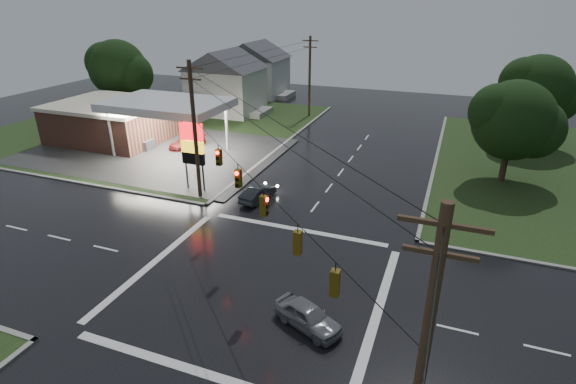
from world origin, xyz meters
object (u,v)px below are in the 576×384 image
(tree_ne_far, at_px, (539,90))
(car_north, at_px, (258,193))
(gas_station, at_px, (121,119))
(tree_nw_behind, at_px, (119,69))
(utility_pole_nw, at_px, (195,130))
(utility_pole_n, at_px, (310,76))
(car_crossing, at_px, (308,316))
(car_pump, at_px, (187,142))
(house_far, at_px, (256,68))
(tree_ne_near, at_px, (515,121))
(pylon_sign, at_px, (192,145))
(utility_pole_se, at_px, (421,373))
(house_near, at_px, (226,81))

(tree_ne_far, relative_size, car_north, 2.61)
(gas_station, height_order, tree_nw_behind, tree_nw_behind)
(utility_pole_nw, height_order, utility_pole_n, utility_pole_nw)
(car_crossing, bearing_deg, car_pump, 67.76)
(utility_pole_n, height_order, car_north, utility_pole_n)
(utility_pole_nw, relative_size, tree_ne_far, 1.12)
(tree_ne_far, relative_size, car_pump, 2.30)
(house_far, bearing_deg, utility_pole_nw, -72.08)
(house_far, xyz_separation_m, tree_ne_far, (39.10, -14.01, 1.77))
(utility_pole_nw, relative_size, tree_ne_near, 1.22)
(house_far, bearing_deg, car_pump, -80.97)
(pylon_sign, xyz_separation_m, tree_ne_near, (24.64, 11.49, 1.55))
(utility_pole_se, distance_m, tree_nw_behind, 58.64)
(tree_ne_far, bearing_deg, utility_pole_se, -99.98)
(utility_pole_nw, relative_size, house_near, 1.00)
(tree_nw_behind, relative_size, tree_ne_far, 1.02)
(utility_pole_nw, distance_m, car_north, 7.07)
(house_near, relative_size, house_far, 1.00)
(car_north, bearing_deg, tree_nw_behind, -25.09)
(utility_pole_nw, xyz_separation_m, house_far, (-12.45, 38.50, -1.32))
(pylon_sign, xyz_separation_m, house_near, (-10.45, 25.50, 0.39))
(pylon_sign, bearing_deg, tree_nw_behind, 140.13)
(house_near, height_order, house_far, same)
(utility_pole_nw, xyz_separation_m, tree_nw_behind, (-24.34, 20.49, 0.46))
(car_crossing, bearing_deg, car_north, 57.94)
(car_north, xyz_separation_m, car_pump, (-12.82, 9.67, -0.00))
(tree_ne_far, height_order, car_pump, tree_ne_far)
(utility_pole_n, xyz_separation_m, tree_nw_behind, (-24.34, -8.01, 0.71))
(utility_pole_n, relative_size, car_pump, 2.46)
(utility_pole_se, relative_size, car_north, 2.93)
(house_near, bearing_deg, car_pump, -77.78)
(utility_pole_nw, relative_size, utility_pole_se, 1.00)
(house_near, distance_m, tree_ne_near, 37.80)
(gas_station, height_order, house_near, house_near)
(utility_pole_nw, bearing_deg, utility_pole_se, -45.00)
(tree_ne_far, distance_m, car_north, 32.55)
(gas_station, distance_m, utility_pole_n, 24.60)
(car_north, bearing_deg, tree_ne_near, -140.04)
(house_far, bearing_deg, utility_pole_n, -38.77)
(house_near, xyz_separation_m, tree_ne_far, (38.10, -2.01, 1.77))
(utility_pole_n, height_order, house_near, utility_pole_n)
(house_near, bearing_deg, car_north, -57.48)
(utility_pole_n, height_order, tree_ne_far, utility_pole_n)
(pylon_sign, height_order, utility_pole_nw, utility_pole_nw)
(gas_station, bearing_deg, car_crossing, -36.80)
(tree_ne_far, xyz_separation_m, car_crossing, (-13.25, -36.42, -5.54))
(house_far, bearing_deg, tree_ne_near, -35.77)
(utility_pole_n, xyz_separation_m, tree_ne_near, (23.64, -16.01, 0.09))
(pylon_sign, relative_size, utility_pole_se, 0.55)
(gas_station, height_order, tree_ne_far, tree_ne_far)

